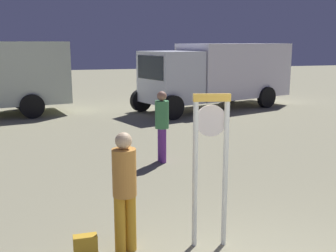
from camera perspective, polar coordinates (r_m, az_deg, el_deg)
The scene contains 5 objects.
standing_clock at distance 5.52m, azimuth 5.95°, elevation -3.80°, with size 0.50×0.19×2.13m.
person_near_clock at distance 5.46m, azimuth -6.07°, elevation -8.39°, with size 0.32×0.32×1.65m.
backpack at distance 5.55m, azimuth -11.41°, elevation -16.52°, with size 0.30×0.18×0.39m.
person_distant at distance 9.54m, azimuth -0.86°, elevation 0.44°, with size 0.32×0.32×1.68m.
box_truck_far at distance 17.72m, azimuth 7.20°, elevation 7.43°, with size 7.36×4.45×2.73m.
Camera 1 is at (-2.23, -3.29, 2.78)m, focal length 43.75 mm.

